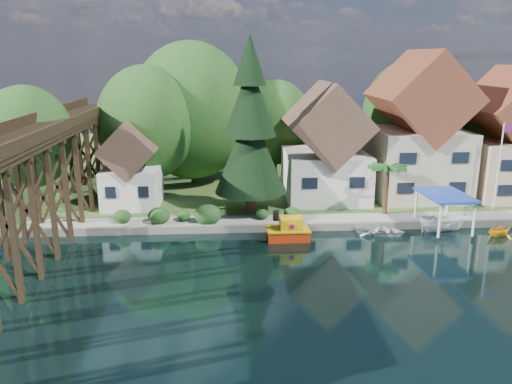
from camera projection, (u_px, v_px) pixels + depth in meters
ground at (265, 273)px, 32.71m from camera, size 140.00×140.00×0.00m
bank at (245, 163)px, 65.39m from camera, size 140.00×52.00×0.50m
seawall at (306, 227)px, 40.57m from camera, size 60.00×0.40×0.62m
promenade at (327, 219)px, 41.88m from camera, size 50.00×2.60×0.06m
trestle_bridge at (35, 179)px, 35.34m from camera, size 4.12×44.18×9.30m
house_left at (326, 150)px, 47.19m from camera, size 7.64×8.64×11.02m
house_center at (418, 135)px, 47.87m from camera, size 8.65×9.18×13.89m
house_right at (510, 142)px, 48.09m from camera, size 8.15×8.64×12.45m
shed at (131, 170)px, 45.02m from camera, size 5.09×5.40×7.85m
bg_trees at (259, 121)px, 51.33m from camera, size 49.90×13.30×10.57m
shrubs at (201, 214)px, 41.03m from camera, size 15.76×2.47×1.70m
conifer at (250, 130)px, 41.99m from camera, size 6.13×6.13×15.10m
palm_tree at (388, 169)px, 42.23m from camera, size 3.37×3.37×4.60m
flagpole at (502, 157)px, 43.36m from camera, size 1.19×0.36×7.73m
tugboat at (289, 231)px, 38.48m from camera, size 3.34×1.85×2.41m
boat_white_a at (380, 229)px, 39.82m from camera, size 4.71×4.20×0.80m
boat_canopy at (443, 215)px, 40.12m from camera, size 4.03×5.07×3.16m
boat_yellow at (500, 228)px, 39.28m from camera, size 3.05×2.86×1.30m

